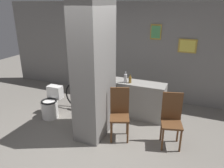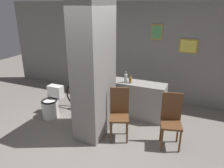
{
  "view_description": "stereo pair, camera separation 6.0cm",
  "coord_description": "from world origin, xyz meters",
  "px_view_note": "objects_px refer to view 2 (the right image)",
  "views": [
    {
      "loc": [
        1.84,
        -3.06,
        2.53
      ],
      "look_at": [
        0.2,
        0.88,
        0.95
      ],
      "focal_mm": 35.0,
      "sensor_mm": 36.0,
      "label": 1
    },
    {
      "loc": [
        1.89,
        -3.04,
        2.53
      ],
      "look_at": [
        0.2,
        0.88,
        0.95
      ],
      "focal_mm": 35.0,
      "sensor_mm": 36.0,
      "label": 2
    }
  ],
  "objects_px": {
    "chair_near_pillar": "(119,112)",
    "bicycle": "(97,98)",
    "toilet": "(52,104)",
    "chair_by_doorway": "(171,118)",
    "bottle_tall": "(126,78)"
  },
  "relations": [
    {
      "from": "chair_near_pillar",
      "to": "toilet",
      "type": "bearing_deg",
      "value": 153.84
    },
    {
      "from": "chair_by_doorway",
      "to": "bottle_tall",
      "type": "relative_size",
      "value": 3.43
    },
    {
      "from": "toilet",
      "to": "chair_near_pillar",
      "type": "height_order",
      "value": "chair_near_pillar"
    },
    {
      "from": "chair_by_doorway",
      "to": "toilet",
      "type": "bearing_deg",
      "value": 164.4
    },
    {
      "from": "chair_by_doorway",
      "to": "bicycle",
      "type": "distance_m",
      "value": 1.99
    },
    {
      "from": "toilet",
      "to": "bottle_tall",
      "type": "height_order",
      "value": "bottle_tall"
    },
    {
      "from": "bottle_tall",
      "to": "chair_near_pillar",
      "type": "bearing_deg",
      "value": -77.73
    },
    {
      "from": "chair_by_doorway",
      "to": "bottle_tall",
      "type": "height_order",
      "value": "bottle_tall"
    },
    {
      "from": "chair_near_pillar",
      "to": "chair_by_doorway",
      "type": "relative_size",
      "value": 1.0
    },
    {
      "from": "chair_near_pillar",
      "to": "bottle_tall",
      "type": "distance_m",
      "value": 0.96
    },
    {
      "from": "toilet",
      "to": "bottle_tall",
      "type": "distance_m",
      "value": 1.86
    },
    {
      "from": "chair_near_pillar",
      "to": "bicycle",
      "type": "bearing_deg",
      "value": 118.34
    },
    {
      "from": "chair_by_doorway",
      "to": "bottle_tall",
      "type": "distance_m",
      "value": 1.42
    },
    {
      "from": "toilet",
      "to": "chair_near_pillar",
      "type": "xyz_separation_m",
      "value": [
        1.78,
        -0.16,
        0.25
      ]
    },
    {
      "from": "chair_by_doorway",
      "to": "bicycle",
      "type": "height_order",
      "value": "chair_by_doorway"
    }
  ]
}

